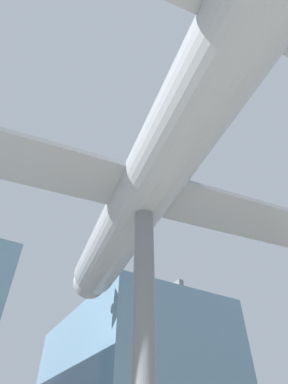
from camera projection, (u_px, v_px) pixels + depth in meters
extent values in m
cube|color=slate|center=(130.00, 316.00, 24.45)|extent=(0.36, 14.36, 0.60)
cylinder|color=slate|center=(144.00, 340.00, 7.57)|extent=(0.62, 0.62, 7.83)
cylinder|color=#93999E|center=(144.00, 192.00, 10.85)|extent=(4.22, 14.50, 2.13)
cube|color=#93999E|center=(144.00, 192.00, 10.85)|extent=(17.37, 4.69, 0.18)
cube|color=#93999E|center=(250.00, 10.00, 6.53)|extent=(5.60, 1.80, 0.18)
cone|color=#93999E|center=(92.00, 279.00, 16.27)|extent=(1.95, 1.37, 1.81)
sphere|color=black|center=(89.00, 284.00, 16.78)|extent=(0.44, 0.44, 0.44)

